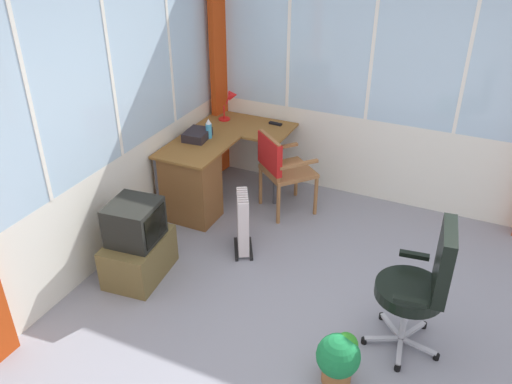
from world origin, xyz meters
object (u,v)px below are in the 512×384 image
(desk, at_px, (195,179))
(potted_plant, at_px, (339,357))
(desk_lamp, at_px, (231,101))
(spray_bottle, at_px, (209,129))
(tv_on_stand, at_px, (138,244))
(space_heater, at_px, (243,221))
(tv_remote, at_px, (275,124))
(office_chair, at_px, (424,281))
(paper_tray, at_px, (197,135))
(wooden_armchair, at_px, (278,164))

(desk, relative_size, potted_plant, 3.58)
(desk_lamp, xyz_separation_m, spray_bottle, (-0.59, -0.04, -0.11))
(tv_on_stand, xyz_separation_m, space_heater, (0.74, -0.67, -0.02))
(desk_lamp, relative_size, space_heater, 0.54)
(tv_on_stand, xyz_separation_m, potted_plant, (-0.41, -1.97, -0.10))
(tv_remote, bearing_deg, spray_bottle, 146.69)
(desk_lamp, height_order, office_chair, office_chair)
(spray_bottle, bearing_deg, paper_tray, 126.79)
(office_chair, relative_size, tv_on_stand, 1.46)
(desk_lamp, bearing_deg, tv_remote, -85.85)
(tv_remote, relative_size, wooden_armchair, 0.17)
(desk, bearing_deg, tv_on_stand, -176.50)
(potted_plant, bearing_deg, office_chair, -36.79)
(wooden_armchair, bearing_deg, spray_bottle, 95.60)
(tv_on_stand, bearing_deg, space_heater, -42.05)
(spray_bottle, bearing_deg, tv_on_stand, -177.14)
(paper_tray, height_order, tv_on_stand, paper_tray)
(spray_bottle, relative_size, tv_on_stand, 0.29)
(spray_bottle, height_order, office_chair, office_chair)
(potted_plant, bearing_deg, tv_remote, 31.95)
(wooden_armchair, bearing_deg, tv_remote, 26.23)
(tv_remote, bearing_deg, potted_plant, -143.36)
(space_heater, bearing_deg, paper_tray, 52.98)
(office_chair, relative_size, potted_plant, 2.72)
(paper_tray, xyz_separation_m, wooden_armchair, (0.15, -0.87, -0.22))
(desk, distance_m, wooden_armchair, 0.88)
(tv_remote, height_order, potted_plant, tv_remote)
(office_chair, bearing_deg, potted_plant, 143.21)
(desk_lamp, bearing_deg, space_heater, -149.08)
(desk, height_order, paper_tray, paper_tray)
(office_chair, bearing_deg, tv_remote, 45.62)
(tv_remote, relative_size, space_heater, 0.24)
(desk, xyz_separation_m, wooden_armchair, (0.41, -0.76, 0.16))
(office_chair, height_order, tv_on_stand, office_chair)
(desk, distance_m, potted_plant, 2.55)
(desk_lamp, relative_size, potted_plant, 0.84)
(tv_remote, bearing_deg, office_chair, -129.69)
(desk_lamp, xyz_separation_m, paper_tray, (-0.67, 0.06, -0.17))
(spray_bottle, bearing_deg, space_heater, -133.74)
(desk, height_order, tv_remote, tv_remote)
(desk, xyz_separation_m, space_heater, (-0.37, -0.73, -0.10))
(tv_on_stand, bearing_deg, tv_remote, -11.46)
(potted_plant, bearing_deg, spray_bottle, 47.77)
(tv_remote, bearing_deg, wooden_armchair, -149.09)
(desk_lamp, distance_m, paper_tray, 0.69)
(wooden_armchair, height_order, space_heater, wooden_armchair)
(paper_tray, bearing_deg, spray_bottle, -53.21)
(desk_lamp, height_order, tv_on_stand, desk_lamp)
(paper_tray, bearing_deg, desk_lamp, -5.11)
(spray_bottle, height_order, paper_tray, spray_bottle)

